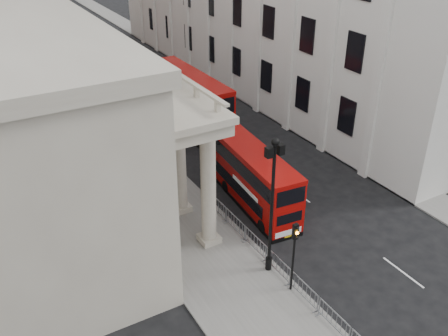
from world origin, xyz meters
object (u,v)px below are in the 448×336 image
at_px(lamp_post_north, 92,52).
at_px(pedestrian_b, 116,175).
at_px(pedestrian_c, 112,139).
at_px(lamp_post_mid, 154,102).
at_px(bus_near, 254,177).
at_px(bus_far, 189,100).
at_px(lamp_post_south, 272,198).
at_px(pedestrian_a, 150,185).
at_px(traffic_light, 294,245).

bearing_deg(lamp_post_north, pedestrian_b, -103.15).
bearing_deg(pedestrian_c, lamp_post_mid, -25.49).
height_order(bus_near, bus_far, bus_far).
bearing_deg(bus_near, lamp_post_south, -110.70).
bearing_deg(lamp_post_mid, pedestrian_c, 129.24).
bearing_deg(bus_near, bus_far, 86.69).
distance_m(lamp_post_mid, bus_near, 10.45).
height_order(pedestrian_b, pedestrian_c, pedestrian_c).
xyz_separation_m(lamp_post_south, bus_far, (5.08, 20.34, -2.27)).
relative_size(bus_far, pedestrian_a, 6.63).
bearing_deg(bus_far, pedestrian_c, -172.99).
height_order(traffic_light, pedestrian_c, traffic_light).
distance_m(bus_near, pedestrian_c, 14.16).
distance_m(lamp_post_mid, pedestrian_b, 6.41).
height_order(lamp_post_south, pedestrian_b, lamp_post_south).
bearing_deg(pedestrian_c, pedestrian_b, -80.41).
distance_m(lamp_post_south, pedestrian_c, 19.87).
xyz_separation_m(bus_far, pedestrian_a, (-7.92, -9.67, -1.64)).
xyz_separation_m(bus_near, pedestrian_c, (-5.77, 12.89, -1.11)).
bearing_deg(bus_far, lamp_post_south, -104.68).
relative_size(traffic_light, pedestrian_c, 2.41).
bearing_deg(pedestrian_b, lamp_post_mid, -147.51).
xyz_separation_m(lamp_post_mid, traffic_light, (0.10, -18.02, -1.80)).
xyz_separation_m(bus_near, pedestrian_b, (-7.40, 7.06, -1.21)).
height_order(traffic_light, pedestrian_b, traffic_light).
bearing_deg(pedestrian_c, traffic_light, -57.27).
distance_m(lamp_post_south, bus_near, 7.64).
relative_size(lamp_post_north, traffic_light, 1.93).
bearing_deg(lamp_post_south, traffic_light, -87.16).
distance_m(bus_near, pedestrian_a, 7.37).
bearing_deg(pedestrian_c, lamp_post_south, -56.79).
bearing_deg(pedestrian_a, bus_far, 41.74).
xyz_separation_m(lamp_post_north, bus_far, (5.08, -11.66, -2.27)).
distance_m(lamp_post_north, pedestrian_a, 21.87).
height_order(lamp_post_south, traffic_light, lamp_post_south).
distance_m(lamp_post_mid, pedestrian_c, 5.77).
height_order(lamp_post_south, bus_far, lamp_post_south).
xyz_separation_m(lamp_post_mid, pedestrian_a, (-2.84, -5.33, -3.91)).
bearing_deg(bus_far, pedestrian_b, -144.52).
bearing_deg(pedestrian_b, pedestrian_a, 120.21).
xyz_separation_m(traffic_light, pedestrian_c, (-2.79, 21.32, -2.09)).
distance_m(bus_far, pedestrian_a, 12.61).
height_order(lamp_post_north, traffic_light, lamp_post_north).
height_order(lamp_post_south, bus_near, lamp_post_south).
bearing_deg(traffic_light, lamp_post_mid, 90.32).
relative_size(lamp_post_south, bus_near, 0.87).
relative_size(lamp_post_north, pedestrian_c, 4.66).
bearing_deg(lamp_post_north, pedestrian_a, -97.58).
height_order(pedestrian_a, pedestrian_b, pedestrian_a).
xyz_separation_m(lamp_post_north, bus_near, (3.07, -25.59, -2.79)).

